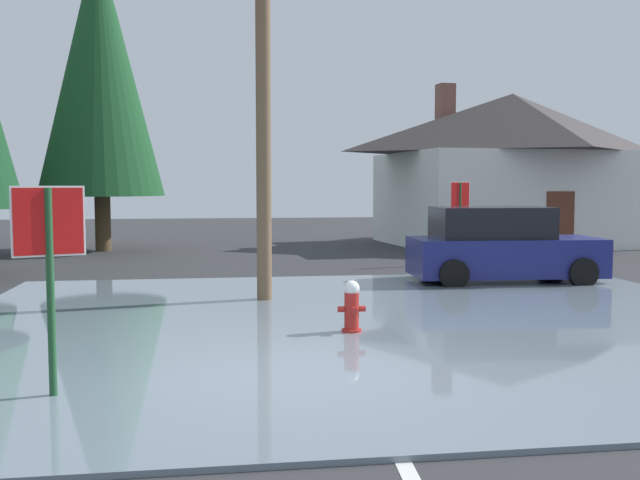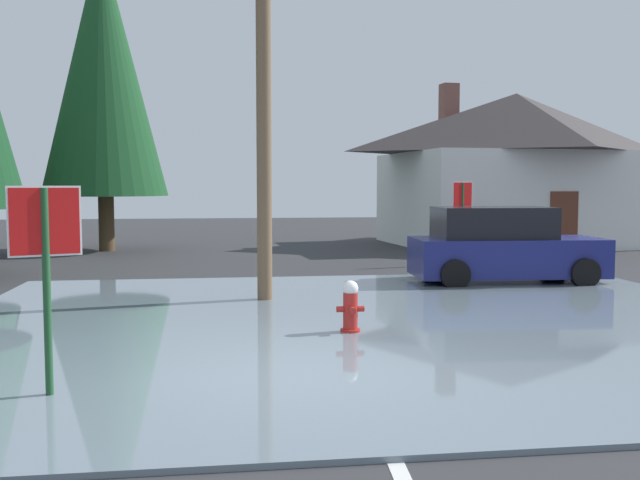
# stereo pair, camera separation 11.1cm
# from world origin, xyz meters

# --- Properties ---
(ground_plane) EXTENTS (80.00, 80.00, 0.10)m
(ground_plane) POSITION_xyz_m (0.00, 0.00, -0.05)
(ground_plane) COLOR #2D2D30
(flood_puddle) EXTENTS (13.39, 11.31, 0.06)m
(flood_puddle) POSITION_xyz_m (1.55, 2.96, 0.03)
(flood_puddle) COLOR slate
(flood_puddle) RESTS_ON ground
(lane_stop_bar) EXTENTS (3.60, 0.63, 0.01)m
(lane_stop_bar) POSITION_xyz_m (-0.31, -1.24, 0.00)
(lane_stop_bar) COLOR silver
(lane_stop_bar) RESTS_ON ground
(stop_sign_near) EXTENTS (0.68, 0.27, 2.20)m
(stop_sign_near) POSITION_xyz_m (-2.62, -0.56, 1.57)
(stop_sign_near) COLOR #1E4C28
(stop_sign_near) RESTS_ON ground
(fire_hydrant) EXTENTS (0.41, 0.35, 0.81)m
(fire_hydrant) POSITION_xyz_m (1.03, 2.16, 0.40)
(fire_hydrant) COLOR #AD231E
(fire_hydrant) RESTS_ON ground
(utility_pole) EXTENTS (1.60, 0.28, 9.45)m
(utility_pole) POSITION_xyz_m (-0.03, 5.35, 4.90)
(utility_pole) COLOR brown
(utility_pole) RESTS_ON ground
(stop_sign_far) EXTENTS (0.64, 0.27, 2.30)m
(stop_sign_far) POSITION_xyz_m (5.76, 10.95, 1.63)
(stop_sign_far) COLOR #1E4C28
(stop_sign_far) RESTS_ON ground
(house) EXTENTS (9.93, 7.95, 6.01)m
(house) POSITION_xyz_m (9.99, 17.38, 2.89)
(house) COLOR silver
(house) RESTS_ON ground
(parked_car) EXTENTS (4.28, 2.11, 1.72)m
(parked_car) POSITION_xyz_m (5.43, 7.24, 0.81)
(parked_car) COLOR navy
(parked_car) RESTS_ON ground
(pine_tree_short_left) EXTENTS (4.11, 4.11, 10.27)m
(pine_tree_short_left) POSITION_xyz_m (-4.64, 16.69, 6.04)
(pine_tree_short_left) COLOR #4C3823
(pine_tree_short_left) RESTS_ON ground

